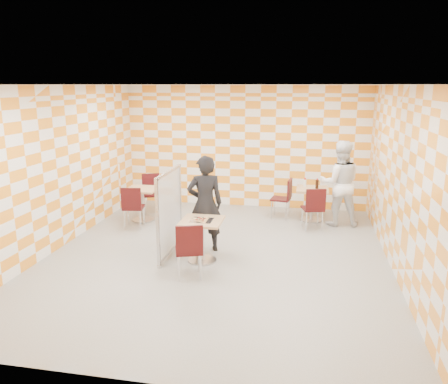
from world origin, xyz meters
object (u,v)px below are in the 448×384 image
second_table (312,199)px  chair_second_front (314,206)px  chair_empty_far (151,190)px  man_white (340,183)px  main_table (202,233)px  soda_bottle (317,184)px  partition (170,212)px  chair_empty_near (133,204)px  sport_bottle (305,183)px  chair_second_side (285,195)px  empty_table (142,199)px  man_dark (205,204)px  chair_main_front (189,247)px

second_table → chair_second_front: bearing=-87.1°
second_table → chair_empty_far: 3.81m
man_white → main_table: bearing=40.0°
soda_bottle → partition: bearing=-135.9°
chair_empty_near → sport_bottle: (3.57, 1.48, 0.29)m
chair_second_front → chair_second_side: 1.00m
second_table → chair_second_side: chair_second_side is taller
empty_table → man_dark: man_dark is taller
chair_second_front → man_white: (0.53, 0.52, 0.39)m
main_table → second_table: size_ratio=1.00×
chair_second_front → sport_bottle: 0.93m
man_white → sport_bottle: size_ratio=9.30×
second_table → man_white: size_ratio=0.40×
soda_bottle → chair_second_side: bearing=174.7°
second_table → empty_table: same height
man_dark → soda_bottle: bearing=-153.1°
partition → man_dark: (0.58, 0.29, 0.10)m
second_table → chair_main_front: 4.01m
empty_table → chair_empty_near: bearing=-88.6°
main_table → sport_bottle: size_ratio=3.75×
chair_empty_near → sport_bottle: 3.87m
main_table → empty_table: (-1.87, 2.05, 0.00)m
main_table → chair_empty_near: (-1.86, 1.44, 0.04)m
main_table → chair_main_front: chair_main_front is taller
chair_main_front → soda_bottle: 4.06m
chair_second_side → sport_bottle: sport_bottle is taller
second_table → partition: 3.59m
chair_second_front → partition: bearing=-144.4°
chair_second_side → chair_empty_far: (-3.19, -0.06, 0.00)m
empty_table → main_table: bearing=-47.6°
chair_empty_far → partition: size_ratio=0.60×
chair_main_front → chair_second_front: same height
partition → chair_second_front: bearing=35.6°
chair_second_side → soda_bottle: soda_bottle is taller
chair_empty_near → man_white: bearing=14.8°
empty_table → chair_second_side: chair_second_side is taller
empty_table → man_white: man_white is taller
man_white → soda_bottle: (-0.47, 0.19, -0.08)m
man_dark → man_white: bearing=-161.5°
man_dark → chair_main_front: bearing=70.9°
main_table → man_dark: 0.65m
chair_empty_far → man_white: (4.37, -0.19, 0.39)m
empty_table → soda_bottle: 3.93m
chair_second_side → chair_main_front: bearing=-109.8°
partition → man_white: size_ratio=0.83×
main_table → chair_empty_near: chair_empty_near is taller
empty_table → chair_main_front: size_ratio=0.81×
main_table → man_white: 3.58m
chair_empty_near → man_white: man_white is taller
man_dark → sport_bottle: bearing=-147.3°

